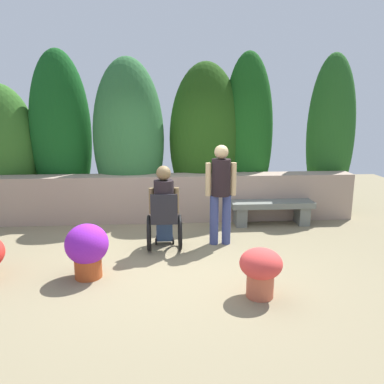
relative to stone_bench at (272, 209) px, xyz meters
The scene contains 8 objects.
ground_plane 2.48m from the stone_bench, 139.68° to the right, with size 13.49×13.49×0.00m, color #7F7355.
stone_retaining_wall 1.93m from the stone_bench, 167.51° to the left, with size 7.09×0.45×0.90m, color gray.
hedge_backdrop 2.81m from the stone_bench, 156.56° to the left, with size 7.99×1.26×3.29m.
stone_bench is the anchor object (origin of this frame).
person_in_wheelchair 2.34m from the stone_bench, 150.41° to the right, with size 0.53×0.66×1.33m.
person_standing_companion 1.60m from the stone_bench, 139.04° to the right, with size 0.49×0.30×1.61m.
flower_pot_purple_near 3.67m from the stone_bench, 145.26° to the right, with size 0.56×0.56×0.72m.
flower_pot_red_accent 2.91m from the stone_bench, 108.02° to the right, with size 0.50×0.50×0.59m.
Camera 1 is at (-0.12, -5.28, 2.20)m, focal length 36.03 mm.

